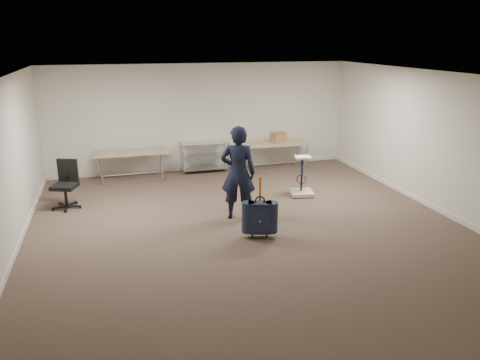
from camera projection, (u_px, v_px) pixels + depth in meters
name	position (u px, v px, depth m)	size (l,w,h in m)	color
ground	(251.00, 232.00, 8.59)	(9.00, 9.00, 0.00)	#4D3B2F
room_shell	(232.00, 205.00, 9.85)	(8.00, 9.00, 9.00)	beige
folding_table_left	(131.00, 154.00, 11.54)	(1.80, 0.75, 0.73)	#977C5C
folding_table_right	(276.00, 145.00, 12.52)	(1.80, 0.75, 0.73)	#977C5C
wire_shelf	(205.00, 156.00, 12.33)	(1.22, 0.47, 0.80)	silver
person	(238.00, 173.00, 9.00)	(0.67, 0.44, 1.85)	black
suitcase	(260.00, 218.00, 8.25)	(0.46, 0.34, 1.12)	#161C33
office_chair	(66.00, 194.00, 9.75)	(0.61, 0.62, 1.00)	black
equipment_cart	(302.00, 185.00, 10.53)	(0.57, 0.57, 0.91)	beige
cardboard_box	(278.00, 137.00, 12.50)	(0.36, 0.27, 0.27)	brown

